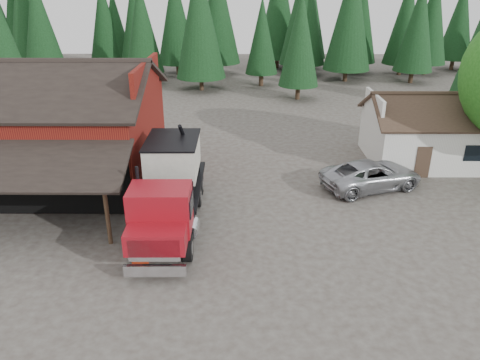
{
  "coord_description": "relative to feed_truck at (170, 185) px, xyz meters",
  "views": [
    {
      "loc": [
        0.55,
        -16.59,
        11.39
      ],
      "look_at": [
        0.39,
        5.37,
        1.8
      ],
      "focal_mm": 35.0,
      "sensor_mm": 36.0,
      "label": 1
    }
  ],
  "objects": [
    {
      "name": "near_pine_d",
      "position": [
        -0.99,
        29.97,
        5.29
      ],
      "size": [
        5.28,
        5.28,
        13.4
      ],
      "color": "#382619",
      "rests_on": "ground"
    },
    {
      "name": "silver_car",
      "position": [
        11.01,
        4.37,
        -1.28
      ],
      "size": [
        6.49,
        4.59,
        1.64
      ],
      "primitive_type": "imported",
      "rotation": [
        0.0,
        0.0,
        1.92
      ],
      "color": "#A6A8AD",
      "rests_on": "ground"
    },
    {
      "name": "red_barn",
      "position": [
        -7.99,
        5.87,
        0.59
      ],
      "size": [
        12.8,
        13.63,
        7.18
      ],
      "color": "maroon",
      "rests_on": "ground"
    },
    {
      "name": "ground",
      "position": [
        3.01,
        -4.03,
        -2.1
      ],
      "size": [
        120.0,
        120.0,
        0.0
      ],
      "primitive_type": "plane",
      "color": "#413933",
      "rests_on": "ground"
    },
    {
      "name": "conifer_backdrop",
      "position": [
        3.01,
        37.97,
        -2.1
      ],
      "size": [
        76.0,
        16.0,
        16.0
      ],
      "primitive_type": null,
      "color": "black",
      "rests_on": "ground"
    },
    {
      "name": "farmhouse",
      "position": [
        16.01,
        8.97,
        -0.43
      ],
      "size": [
        8.6,
        6.42,
        4.65
      ],
      "color": "silver",
      "rests_on": "ground"
    },
    {
      "name": "near_pine_b",
      "position": [
        9.01,
        25.97,
        3.79
      ],
      "size": [
        3.96,
        3.96,
        10.4
      ],
      "color": "#382619",
      "rests_on": "ground"
    },
    {
      "name": "equip_box",
      "position": [
        -0.96,
        -3.17,
        -1.8
      ],
      "size": [
        0.92,
        1.23,
        0.6
      ],
      "primitive_type": "cube",
      "rotation": [
        0.0,
        0.0,
        0.22
      ],
      "color": "maroon",
      "rests_on": "ground"
    },
    {
      "name": "feed_truck",
      "position": [
        0.0,
        0.0,
        0.0
      ],
      "size": [
        3.04,
        9.98,
        4.49
      ],
      "rotation": [
        0.0,
        0.0,
        0.01
      ],
      "color": "black",
      "rests_on": "ground"
    }
  ]
}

